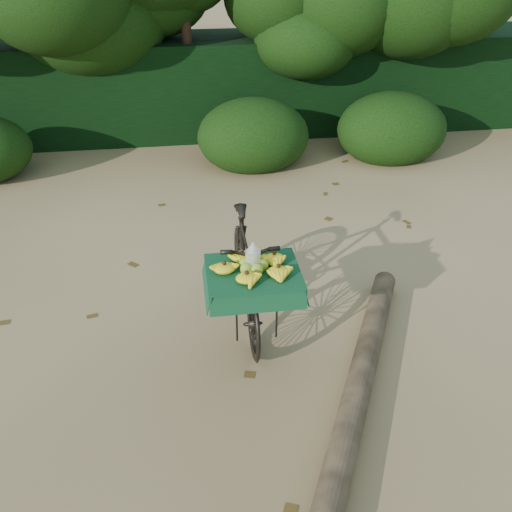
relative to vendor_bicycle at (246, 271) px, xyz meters
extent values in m
plane|color=tan|center=(-0.80, 0.06, -0.61)|extent=(80.00, 80.00, 0.00)
imported|color=black|center=(0.00, 0.02, -0.02)|extent=(0.57, 1.96, 1.18)
cube|color=black|center=(0.00, -0.58, 0.36)|extent=(0.43, 0.52, 0.03)
cube|color=#144B28|center=(0.00, -0.58, 0.38)|extent=(0.85, 0.71, 0.01)
ellipsoid|color=olive|center=(0.08, -0.58, 0.44)|extent=(0.11, 0.09, 0.12)
ellipsoid|color=olive|center=(0.02, -0.51, 0.44)|extent=(0.11, 0.09, 0.12)
ellipsoid|color=olive|center=(-0.07, -0.53, 0.44)|extent=(0.11, 0.09, 0.12)
ellipsoid|color=olive|center=(-0.07, -0.62, 0.44)|extent=(0.11, 0.09, 0.12)
ellipsoid|color=olive|center=(0.02, -0.64, 0.44)|extent=(0.11, 0.09, 0.12)
cylinder|color=#EAE5C6|center=(0.00, -0.56, 0.49)|extent=(0.14, 0.14, 0.18)
cylinder|color=brown|center=(0.91, -1.16, -0.49)|extent=(1.74, 3.05, 0.24)
cube|color=black|center=(-0.80, 6.36, 0.29)|extent=(26.00, 1.80, 1.80)
camera|label=1|loc=(-0.57, -4.61, 3.06)|focal=38.00mm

